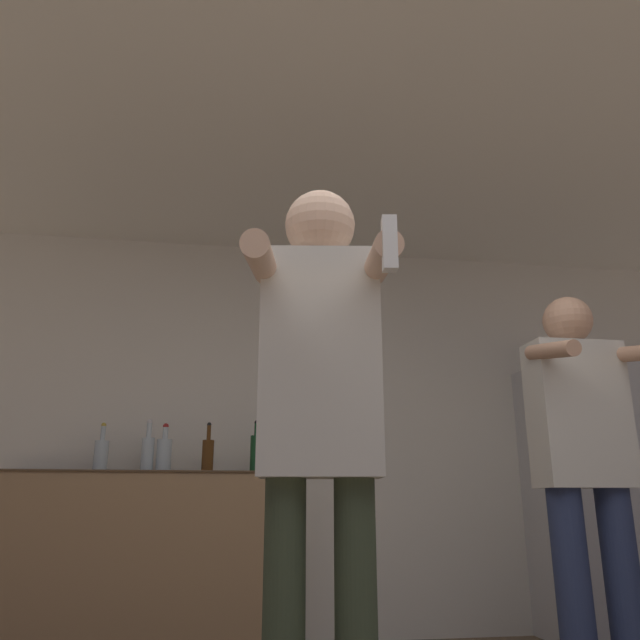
# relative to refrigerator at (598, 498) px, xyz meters

# --- Properties ---
(wall_back) EXTENTS (7.00, 0.06, 2.55)m
(wall_back) POSITION_rel_refrigerator_xyz_m (-1.90, 0.36, 0.43)
(wall_back) COLOR silver
(wall_back) RESTS_ON ground_plane
(ceiling_slab) EXTENTS (7.00, 3.47, 0.05)m
(ceiling_slab) POSITION_rel_refrigerator_xyz_m (-1.90, -1.15, 1.73)
(ceiling_slab) COLOR silver
(ceiling_slab) RESTS_ON wall_back
(refrigerator) EXTENTS (0.70, 0.69, 1.69)m
(refrigerator) POSITION_rel_refrigerator_xyz_m (0.00, 0.00, 0.00)
(refrigerator) COLOR silver
(refrigerator) RESTS_ON ground_plane
(counter) EXTENTS (1.67, 0.56, 0.99)m
(counter) POSITION_rel_refrigerator_xyz_m (-2.84, 0.07, -0.35)
(counter) COLOR #997551
(counter) RESTS_ON ground_plane
(bottle_green_wine) EXTENTS (0.07, 0.07, 0.31)m
(bottle_green_wine) POSITION_rel_refrigerator_xyz_m (-2.81, 0.10, 0.26)
(bottle_green_wine) COLOR silver
(bottle_green_wine) RESTS_ON counter
(bottle_dark_rum) EXTENTS (0.08, 0.08, 0.29)m
(bottle_dark_rum) POSITION_rel_refrigerator_xyz_m (-3.07, 0.10, 0.24)
(bottle_dark_rum) COLOR silver
(bottle_dark_rum) RESTS_ON counter
(bottle_amber_bourbon) EXTENTS (0.07, 0.07, 0.32)m
(bottle_amber_bourbon) POSITION_rel_refrigerator_xyz_m (-2.17, 0.10, 0.26)
(bottle_amber_bourbon) COLOR #194723
(bottle_amber_bourbon) RESTS_ON counter
(bottle_tall_gin) EXTENTS (0.07, 0.07, 0.30)m
(bottle_tall_gin) POSITION_rel_refrigerator_xyz_m (-2.46, 0.10, 0.25)
(bottle_tall_gin) COLOR #563314
(bottle_tall_gin) RESTS_ON counter
(bottle_brown_liquor) EXTENTS (0.09, 0.09, 0.29)m
(bottle_brown_liquor) POSITION_rel_refrigerator_xyz_m (-2.71, 0.10, 0.25)
(bottle_brown_liquor) COLOR silver
(bottle_brown_liquor) RESTS_ON counter
(person_woman_foreground) EXTENTS (0.46, 0.56, 1.77)m
(person_woman_foreground) POSITION_rel_refrigerator_xyz_m (-2.10, -2.01, 0.23)
(person_woman_foreground) COLOR #38422D
(person_woman_foreground) RESTS_ON ground_plane
(person_man_side) EXTENTS (0.47, 0.49, 1.77)m
(person_man_side) POSITION_rel_refrigerator_xyz_m (-0.77, -1.15, 0.15)
(person_man_side) COLOR navy
(person_man_side) RESTS_ON ground_plane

